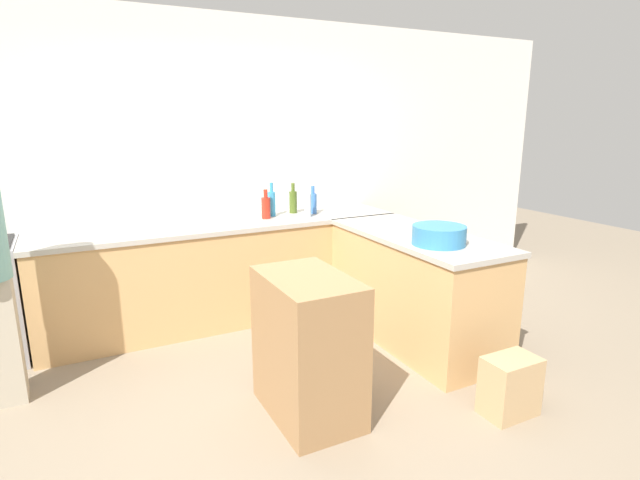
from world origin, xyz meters
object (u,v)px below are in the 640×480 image
object	(u,v)px
olive_oil_bottle	(293,201)
paper_bag	(510,386)
hot_sauce_bottle	(266,207)
island_table	(308,347)
vinegar_bottle_clear	(308,204)
water_bottle_blue	(313,202)
dish_soap_bottle	(272,203)
mixing_bowl	(439,235)

from	to	relation	value
olive_oil_bottle	paper_bag	distance (m)	2.58
olive_oil_bottle	hot_sauce_bottle	distance (m)	0.36
island_table	hot_sauce_bottle	distance (m)	1.83
island_table	paper_bag	size ratio (longest dim) A/B	2.38
island_table	olive_oil_bottle	xyz separation A→B (m)	(0.73, 1.84, 0.57)
vinegar_bottle_clear	paper_bag	bearing A→B (deg)	-81.16
vinegar_bottle_clear	water_bottle_blue	distance (m)	0.19
island_table	dish_soap_bottle	xyz separation A→B (m)	(0.49, 1.79, 0.58)
dish_soap_bottle	water_bottle_blue	size ratio (longest dim) A/B	1.19
island_table	vinegar_bottle_clear	world-z (taller)	vinegar_bottle_clear
water_bottle_blue	island_table	bearing A→B (deg)	-117.27
island_table	mixing_bowl	xyz separation A→B (m)	(1.17, 0.23, 0.52)
dish_soap_bottle	water_bottle_blue	distance (m)	0.41
paper_bag	mixing_bowl	bearing A→B (deg)	85.53
mixing_bowl	water_bottle_blue	xyz separation A→B (m)	(-0.28, 1.51, 0.03)
vinegar_bottle_clear	dish_soap_bottle	distance (m)	0.34
mixing_bowl	island_table	bearing A→B (deg)	-169.10
island_table	vinegar_bottle_clear	bearing A→B (deg)	64.14
olive_oil_bottle	hot_sauce_bottle	xyz separation A→B (m)	(-0.33, -0.13, -0.01)
island_table	water_bottle_blue	bearing A→B (deg)	62.73
mixing_bowl	water_bottle_blue	size ratio (longest dim) A/B	1.47
island_table	mixing_bowl	size ratio (longest dim) A/B	2.31
island_table	mixing_bowl	world-z (taller)	mixing_bowl
olive_oil_bottle	dish_soap_bottle	bearing A→B (deg)	-168.33
vinegar_bottle_clear	dish_soap_bottle	xyz separation A→B (m)	(-0.28, 0.20, 0.00)
mixing_bowl	vinegar_bottle_clear	xyz separation A→B (m)	(-0.40, 1.36, 0.05)
island_table	mixing_bowl	bearing A→B (deg)	10.90
island_table	dish_soap_bottle	distance (m)	1.94
island_table	vinegar_bottle_clear	size ratio (longest dim) A/B	2.94
dish_soap_bottle	hot_sauce_bottle	distance (m)	0.13
dish_soap_bottle	vinegar_bottle_clear	bearing A→B (deg)	-35.43
hot_sauce_bottle	paper_bag	distance (m)	2.53
island_table	dish_soap_bottle	size ratio (longest dim) A/B	2.85
vinegar_bottle_clear	hot_sauce_bottle	xyz separation A→B (m)	(-0.37, 0.11, -0.02)
vinegar_bottle_clear	hot_sauce_bottle	world-z (taller)	vinegar_bottle_clear
water_bottle_blue	vinegar_bottle_clear	bearing A→B (deg)	-130.43
vinegar_bottle_clear	island_table	bearing A→B (deg)	-115.86
island_table	dish_soap_bottle	world-z (taller)	dish_soap_bottle
olive_oil_bottle	hot_sauce_bottle	bearing A→B (deg)	-157.99
paper_bag	water_bottle_blue	bearing A→B (deg)	95.27
vinegar_bottle_clear	paper_bag	xyz separation A→B (m)	(0.34, -2.17, -0.84)
mixing_bowl	olive_oil_bottle	distance (m)	1.67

